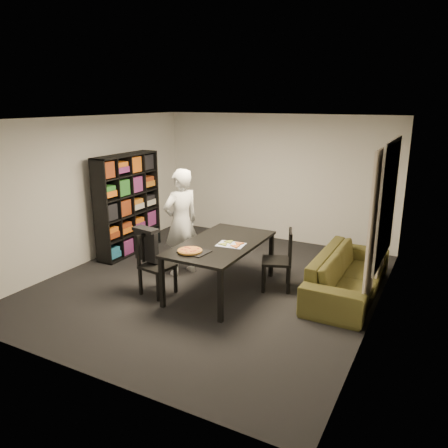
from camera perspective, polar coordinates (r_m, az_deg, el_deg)
The scene contains 16 objects.
room at distance 6.71m, azimuth -1.72°, elevation 2.46°, with size 5.01×5.51×2.61m.
window_pane at distance 6.46m, azimuth 20.64°, elevation 2.72°, with size 0.02×1.40×1.60m, color black.
window_frame at distance 6.46m, azimuth 20.60°, elevation 2.73°, with size 0.03×1.52×1.72m, color white.
curtain_left at distance 6.06m, azimuth 18.85°, elevation -1.37°, with size 0.03×0.70×2.25m, color silver.
curtain_right at distance 7.05m, azimuth 20.27°, elevation 0.87°, with size 0.03×0.70×2.25m, color silver.
bookshelf at distance 8.48m, azimuth -12.44°, elevation 2.51°, with size 0.35×1.50×1.90m, color black.
dining_table at distance 6.62m, azimuth -0.41°, elevation -3.00°, with size 1.05×1.88×0.78m.
chair_left at distance 6.71m, azimuth -9.26°, elevation -4.59°, with size 0.49×0.49×0.94m.
chair_right at distance 6.80m, azimuth 7.66°, elevation -4.15°, with size 0.57×0.57×0.96m.
draped_jacket at distance 6.72m, azimuth -10.12°, elevation -2.45°, with size 0.44×0.24×0.52m.
person at distance 7.28m, azimuth -5.62°, elevation 0.20°, with size 0.66×0.43×1.80m, color white.
baking_tray at distance 6.20m, azimuth -3.89°, elevation -3.62°, with size 0.40×0.32×0.01m, color black.
pepperoni_pizza at distance 6.19m, azimuth -4.48°, elevation -3.49°, with size 0.35×0.35×0.03m.
kitchen_towel at distance 6.49m, azimuth 0.91°, elevation -2.72°, with size 0.40×0.30×0.01m, color white.
pizza_slices at distance 6.49m, azimuth 1.01°, elevation -2.61°, with size 0.37×0.31×0.01m, color gold, non-canonical shape.
sofa at distance 6.90m, azimuth 15.90°, elevation -6.29°, with size 2.22×0.87×0.65m, color #43431B.
Camera 1 is at (3.23, -5.67, 2.86)m, focal length 35.00 mm.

